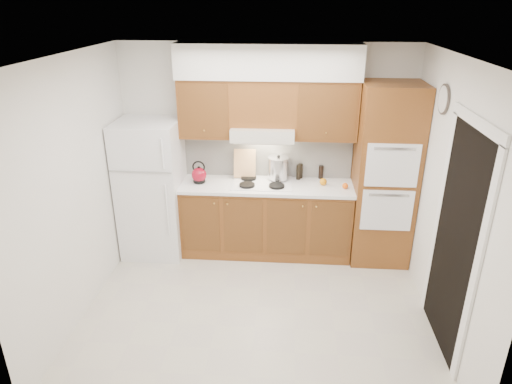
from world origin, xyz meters
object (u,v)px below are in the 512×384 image
Objects in this scene: fridge at (152,189)px; oven_cabinet at (384,176)px; kettle at (199,175)px; stock_pot at (278,168)px.

oven_cabinet is (2.85, 0.03, 0.24)m from fridge.
fridge is at bearing -179.30° from oven_cabinet.
fridge is 0.62m from kettle.
fridge reaches higher than stock_pot.
stock_pot is (1.57, 0.20, 0.24)m from fridge.
oven_cabinet is 8.28× the size of stock_pot.
oven_cabinet is at bearing 12.52° from kettle.
kettle is 0.70× the size of stock_pot.
kettle is 0.99m from stock_pot.
kettle is (-2.25, 0.01, -0.06)m from oven_cabinet.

